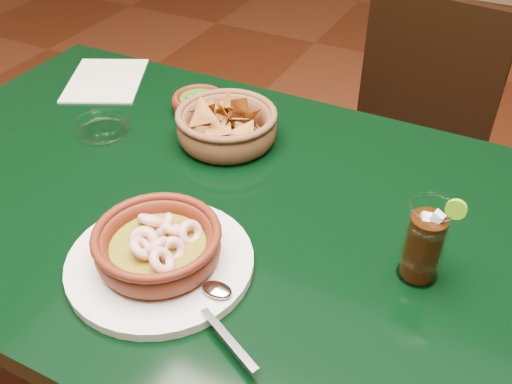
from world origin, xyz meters
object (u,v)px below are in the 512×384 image
at_px(chip_basket, 227,125).
at_px(cola_drink, 424,242).
at_px(dining_table, 194,232).
at_px(shrimp_plate, 159,250).
at_px(dining_chair, 402,151).

relative_size(chip_basket, cola_drink, 1.53).
distance_m(dining_table, shrimp_plate, 0.23).
bearing_deg(shrimp_plate, cola_drink, 24.41).
distance_m(chip_basket, cola_drink, 0.47).
height_order(chip_basket, cola_drink, cola_drink).
xyz_separation_m(shrimp_plate, chip_basket, (-0.08, 0.35, 0.00)).
bearing_deg(dining_chair, chip_basket, -114.58).
bearing_deg(dining_table, chip_basket, 96.71).
distance_m(shrimp_plate, cola_drink, 0.38).
bearing_deg(cola_drink, dining_chair, 103.98).
relative_size(dining_chair, cola_drink, 5.85).
xyz_separation_m(dining_chair, chip_basket, (-0.25, -0.54, 0.30)).
xyz_separation_m(dining_table, chip_basket, (-0.02, 0.17, 0.13)).
bearing_deg(shrimp_plate, dining_table, 108.86).
bearing_deg(dining_chair, cola_drink, -76.02).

